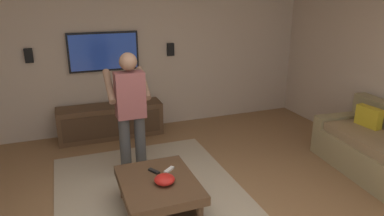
% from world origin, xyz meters
% --- Properties ---
extents(wall_back_tv, '(0.10, 6.99, 2.85)m').
position_xyz_m(wall_back_tv, '(3.18, 0.00, 1.43)').
color(wall_back_tv, '#BCA893').
rests_on(wall_back_tv, ground).
extents(area_rug, '(3.10, 2.20, 0.01)m').
position_xyz_m(area_rug, '(0.68, 0.10, 0.01)').
color(area_rug, tan).
rests_on(area_rug, ground).
extents(coffee_table, '(1.00, 0.80, 0.40)m').
position_xyz_m(coffee_table, '(0.48, 0.10, 0.30)').
color(coffee_table, '#513823').
rests_on(coffee_table, ground).
extents(media_console, '(0.45, 1.70, 0.55)m').
position_xyz_m(media_console, '(2.85, 0.27, 0.28)').
color(media_console, '#513823').
rests_on(media_console, ground).
extents(tv, '(0.05, 1.13, 0.64)m').
position_xyz_m(tv, '(3.09, 0.27, 1.40)').
color(tv, black).
extents(person_standing, '(0.54, 0.54, 1.64)m').
position_xyz_m(person_standing, '(1.44, 0.18, 0.93)').
color(person_standing, '#3F3F3F').
rests_on(person_standing, ground).
extents(bowl, '(0.22, 0.22, 0.10)m').
position_xyz_m(bowl, '(0.39, 0.05, 0.45)').
color(bowl, red).
rests_on(bowl, coffee_table).
extents(remote_white, '(0.13, 0.14, 0.02)m').
position_xyz_m(remote_white, '(0.64, -0.08, 0.41)').
color(remote_white, white).
rests_on(remote_white, coffee_table).
extents(remote_black, '(0.15, 0.11, 0.02)m').
position_xyz_m(remote_black, '(0.67, 0.09, 0.41)').
color(remote_black, black).
rests_on(remote_black, coffee_table).
extents(vase_round, '(0.22, 0.22, 0.22)m').
position_xyz_m(vase_round, '(2.84, -0.20, 0.66)').
color(vase_round, orange).
rests_on(vase_round, media_console).
extents(wall_speaker_left, '(0.06, 0.12, 0.22)m').
position_xyz_m(wall_speaker_left, '(3.10, -0.88, 1.38)').
color(wall_speaker_left, black).
extents(wall_speaker_right, '(0.06, 0.12, 0.22)m').
position_xyz_m(wall_speaker_right, '(3.10, 1.39, 1.41)').
color(wall_speaker_right, black).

